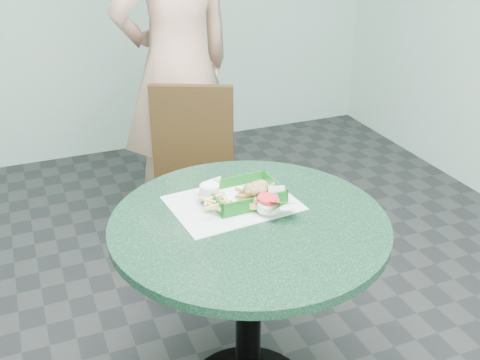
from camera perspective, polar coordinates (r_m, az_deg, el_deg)
name	(u,v)px	position (r m, az deg, el deg)	size (l,w,h in m)	color
cafe_table	(249,268)	(1.88, 0.89, -8.98)	(0.89, 0.89, 0.75)	black
dining_chair	(200,174)	(2.61, -4.09, 0.65)	(0.38, 0.38, 0.93)	#362116
diner_person	(176,18)	(2.72, -6.56, 16.01)	(0.86, 0.56, 2.36)	tan
placemat	(233,208)	(1.87, -0.72, -2.89)	(0.40, 0.30, 0.00)	silver
food_basket	(245,201)	(1.88, 0.48, -2.18)	(0.24, 0.17, 0.05)	#0D5813
crab_sandwich	(256,197)	(1.84, 1.62, -1.75)	(0.12, 0.12, 0.07)	gold
fries_pile	(215,205)	(1.82, -2.52, -2.56)	(0.10, 0.11, 0.04)	#E4C575
sauce_ramekin	(210,194)	(1.86, -3.10, -1.42)	(0.06, 0.06, 0.04)	white
garnish_cup	(270,210)	(1.79, 3.11, -3.03)	(0.11, 0.11, 0.04)	white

